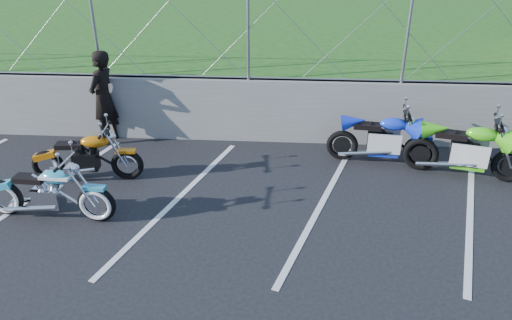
# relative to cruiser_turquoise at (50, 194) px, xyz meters

# --- Properties ---
(ground) EXTENTS (90.00, 90.00, 0.00)m
(ground) POSITION_rel_cruiser_turquoise_xyz_m (1.81, -0.31, -0.42)
(ground) COLOR black
(ground) RESTS_ON ground
(retaining_wall) EXTENTS (30.00, 0.22, 1.30)m
(retaining_wall) POSITION_rel_cruiser_turquoise_xyz_m (1.81, 3.19, 0.23)
(retaining_wall) COLOR slate
(retaining_wall) RESTS_ON ground
(grass_field) EXTENTS (30.00, 20.00, 1.30)m
(grass_field) POSITION_rel_cruiser_turquoise_xyz_m (1.81, 13.19, 0.23)
(grass_field) COLOR #1F4F15
(grass_field) RESTS_ON ground
(chain_link_fence) EXTENTS (28.00, 0.03, 2.00)m
(chain_link_fence) POSITION_rel_cruiser_turquoise_xyz_m (1.81, 3.19, 1.88)
(chain_link_fence) COLOR gray
(chain_link_fence) RESTS_ON retaining_wall
(parking_lines) EXTENTS (18.29, 4.31, 0.01)m
(parking_lines) POSITION_rel_cruiser_turquoise_xyz_m (3.01, 0.69, -0.42)
(parking_lines) COLOR silver
(parking_lines) RESTS_ON ground
(cruiser_turquoise) EXTENTS (2.12, 0.67, 1.05)m
(cruiser_turquoise) POSITION_rel_cruiser_turquoise_xyz_m (0.00, 0.00, 0.00)
(cruiser_turquoise) COLOR black
(cruiser_turquoise) RESTS_ON ground
(naked_orange) EXTENTS (1.97, 0.67, 0.98)m
(naked_orange) POSITION_rel_cruiser_turquoise_xyz_m (0.13, 1.25, -0.00)
(naked_orange) COLOR black
(naked_orange) RESTS_ON ground
(sportbike_green) EXTENTS (2.11, 0.78, 1.11)m
(sportbike_green) POSITION_rel_cruiser_turquoise_xyz_m (6.83, 1.84, 0.06)
(sportbike_green) COLOR black
(sportbike_green) RESTS_ON ground
(sportbike_blue) EXTENTS (2.03, 0.72, 1.05)m
(sportbike_blue) POSITION_rel_cruiser_turquoise_xyz_m (5.41, 2.28, 0.03)
(sportbike_blue) COLOR black
(sportbike_blue) RESTS_ON ground
(person_standing) EXTENTS (0.61, 0.79, 1.91)m
(person_standing) POSITION_rel_cruiser_turquoise_xyz_m (-0.10, 2.89, 0.53)
(person_standing) COLOR black
(person_standing) RESTS_ON ground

